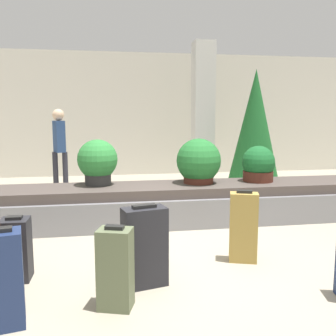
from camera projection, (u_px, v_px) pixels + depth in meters
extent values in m
plane|color=#9E937F|center=(191.00, 259.00, 4.14)|extent=(18.00, 18.00, 0.00)
cube|color=beige|center=(139.00, 115.00, 9.90)|extent=(18.00, 0.06, 3.20)
cube|color=gray|center=(168.00, 208.00, 5.59)|extent=(6.69, 1.00, 0.42)
cube|color=#4C423D|center=(168.00, 189.00, 5.55)|extent=(6.43, 0.84, 0.14)
cube|color=silver|center=(203.00, 114.00, 8.47)|extent=(0.45, 0.45, 3.20)
cube|color=#5B6647|center=(115.00, 269.00, 3.05)|extent=(0.32, 0.28, 0.67)
cube|color=black|center=(115.00, 227.00, 3.01)|extent=(0.16, 0.11, 0.03)
cube|color=#A3843D|center=(147.00, 245.00, 3.92)|extent=(0.30, 0.29, 0.46)
cube|color=black|center=(147.00, 223.00, 3.89)|extent=(0.15, 0.12, 0.03)
cube|color=#232328|center=(145.00, 247.00, 3.46)|extent=(0.44, 0.30, 0.74)
cube|color=black|center=(144.00, 206.00, 3.40)|extent=(0.23, 0.12, 0.03)
cube|color=#232328|center=(16.00, 250.00, 3.59)|extent=(0.27, 0.26, 0.60)
cube|color=black|center=(14.00, 218.00, 3.55)|extent=(0.15, 0.09, 0.03)
cube|color=#A3843D|center=(243.00, 227.00, 4.04)|extent=(0.33, 0.26, 0.76)
cube|color=black|center=(244.00, 192.00, 3.99)|extent=(0.17, 0.11, 0.03)
cube|color=navy|center=(5.00, 279.00, 2.78)|extent=(0.31, 0.29, 0.74)
cube|color=black|center=(1.00, 230.00, 2.73)|extent=(0.16, 0.11, 0.03)
cylinder|color=#4C2319|center=(198.00, 178.00, 5.68)|extent=(0.45, 0.45, 0.16)
sphere|color=#236B2D|center=(199.00, 161.00, 5.64)|extent=(0.67, 0.67, 0.67)
cylinder|color=#4C2319|center=(258.00, 176.00, 5.83)|extent=(0.46, 0.46, 0.16)
sphere|color=#195B28|center=(258.00, 162.00, 5.80)|extent=(0.51, 0.51, 0.51)
cylinder|color=#2D2D2D|center=(98.00, 178.00, 5.52)|extent=(0.38, 0.38, 0.22)
sphere|color=#2D7F38|center=(97.00, 159.00, 5.49)|extent=(0.59, 0.59, 0.59)
cylinder|color=#282833|center=(56.00, 172.00, 7.84)|extent=(0.11, 0.11, 0.82)
cylinder|color=#282833|center=(65.00, 171.00, 7.87)|extent=(0.11, 0.11, 0.82)
cube|color=navy|center=(59.00, 136.00, 7.75)|extent=(0.29, 0.36, 0.65)
sphere|color=beige|center=(58.00, 115.00, 7.69)|extent=(0.24, 0.24, 0.24)
cylinder|color=#4C331E|center=(253.00, 185.00, 8.11)|extent=(0.16, 0.16, 0.18)
cone|color=#195623|center=(255.00, 126.00, 7.94)|extent=(1.08, 1.08, 2.36)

